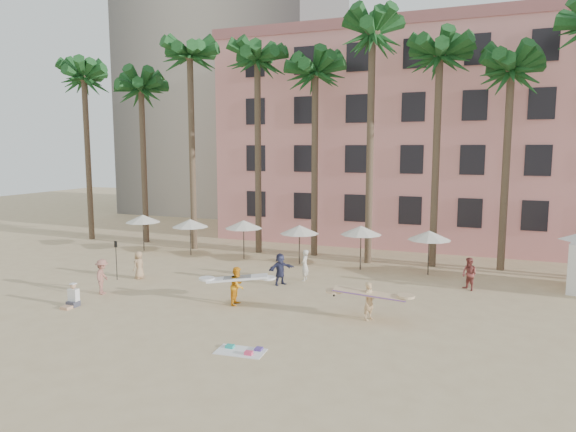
# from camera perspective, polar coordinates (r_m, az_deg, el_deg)

# --- Properties ---
(ground) EXTENTS (120.00, 120.00, 0.00)m
(ground) POSITION_cam_1_polar(r_m,az_deg,el_deg) (21.69, -7.73, -12.42)
(ground) COLOR #D1B789
(ground) RESTS_ON ground
(pink_hotel) EXTENTS (35.00, 14.00, 16.00)m
(pink_hotel) POSITION_cam_1_polar(r_m,az_deg,el_deg) (43.91, 17.49, 8.01)
(pink_hotel) COLOR pink
(pink_hotel) RESTS_ON ground
(palm_row) EXTENTS (44.40, 5.40, 16.30)m
(palm_row) POSITION_cam_1_polar(r_m,az_deg,el_deg) (34.59, 5.27, 16.81)
(palm_row) COLOR brown
(palm_row) RESTS_ON ground
(umbrella_row) EXTENTS (22.50, 2.70, 2.73)m
(umbrella_row) POSITION_cam_1_polar(r_m,az_deg,el_deg) (33.34, -1.95, -1.17)
(umbrella_row) COLOR #332B23
(umbrella_row) RESTS_ON ground
(beach_towel) EXTENTS (1.87, 1.13, 0.14)m
(beach_towel) POSITION_cam_1_polar(r_m,az_deg,el_deg) (19.46, -5.12, -14.67)
(beach_towel) COLOR white
(beach_towel) RESTS_ON ground
(carrier_yellow) EXTENTS (3.14, 1.10, 1.67)m
(carrier_yellow) POSITION_cam_1_polar(r_m,az_deg,el_deg) (22.66, 9.02, -9.02)
(carrier_yellow) COLOR tan
(carrier_yellow) RESTS_ON ground
(carrier_white) EXTENTS (2.94, 1.85, 1.82)m
(carrier_white) POSITION_cam_1_polar(r_m,az_deg,el_deg) (24.63, -5.64, -7.58)
(carrier_white) COLOR #FFA61A
(carrier_white) RESTS_ON ground
(beachgoers) EXTENTS (18.46, 8.67, 1.80)m
(beachgoers) POSITION_cam_1_polar(r_m,az_deg,el_deg) (27.58, -4.15, -6.13)
(beachgoers) COLOR brown
(beachgoers) RESTS_ON ground
(paddle) EXTENTS (0.18, 0.04, 2.23)m
(paddle) POSITION_cam_1_polar(r_m,az_deg,el_deg) (30.44, -18.56, -4.16)
(paddle) COLOR black
(paddle) RESTS_ON ground
(seated_man) EXTENTS (0.48, 0.85, 1.10)m
(seated_man) POSITION_cam_1_polar(r_m,az_deg,el_deg) (26.36, -22.83, -8.46)
(seated_man) COLOR #3F3F4C
(seated_man) RESTS_ON ground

